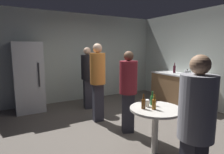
{
  "coord_description": "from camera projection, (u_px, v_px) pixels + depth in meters",
  "views": [
    {
      "loc": [
        -2.13,
        -3.03,
        1.65
      ],
      "look_at": [
        -0.27,
        0.22,
        1.07
      ],
      "focal_mm": 30.05,
      "sensor_mm": 36.0,
      "label": 1
    }
  ],
  "objects": [
    {
      "name": "foreground_table",
      "position": [
        156.0,
        115.0,
        2.9
      ],
      "size": [
        0.8,
        0.8,
        0.73
      ],
      "color": "beige",
      "rests_on": "ground_plane"
    },
    {
      "name": "ground_plane",
      "position": [
        128.0,
        130.0,
        3.91
      ],
      "size": [
        5.2,
        5.2,
        0.1
      ],
      "primitive_type": "cube",
      "color": "#5B544C"
    },
    {
      "name": "refrigerator",
      "position": [
        28.0,
        77.0,
        4.84
      ],
      "size": [
        0.7,
        0.68,
        1.8
      ],
      "color": "silver",
      "rests_on": "ground_plane"
    },
    {
      "name": "wall_back",
      "position": [
        82.0,
        57.0,
        5.94
      ],
      "size": [
        5.32,
        0.06,
        2.7
      ],
      "primitive_type": "cube",
      "color": "beige",
      "rests_on": "ground_plane"
    },
    {
      "name": "person_in_orange_shirt",
      "position": [
        98.0,
        76.0,
        4.14
      ],
      "size": [
        0.38,
        0.38,
        1.75
      ],
      "rotation": [
        0.0,
        0.0,
        -1.69
      ],
      "color": "#2D2D38",
      "rests_on": "ground_plane"
    },
    {
      "name": "beer_bottle_green",
      "position": [
        152.0,
        100.0,
        3.03
      ],
      "size": [
        0.06,
        0.06,
        0.23
      ],
      "color": "#26662D",
      "rests_on": "foreground_table"
    },
    {
      "name": "kitchen_counter",
      "position": [
        178.0,
        89.0,
        5.58
      ],
      "size": [
        0.64,
        1.68,
        0.9
      ],
      "color": "olive",
      "rests_on": "ground_plane"
    },
    {
      "name": "wine_bottle_on_counter",
      "position": [
        174.0,
        69.0,
        5.66
      ],
      "size": [
        0.08,
        0.08,
        0.31
      ],
      "color": "#3F141E",
      "rests_on": "kitchen_counter"
    },
    {
      "name": "person_in_maroon_shirt",
      "position": [
        128.0,
        86.0,
        3.59
      ],
      "size": [
        0.45,
        0.45,
        1.6
      ],
      "rotation": [
        0.0,
        0.0,
        -1.97
      ],
      "color": "#2D2D38",
      "rests_on": "ground_plane"
    },
    {
      "name": "plastic_cup_white",
      "position": [
        147.0,
        103.0,
        2.95
      ],
      "size": [
        0.08,
        0.08,
        0.11
      ],
      "primitive_type": "cylinder",
      "color": "white",
      "rests_on": "foreground_table"
    },
    {
      "name": "person_in_black_shirt",
      "position": [
        88.0,
        73.0,
        5.03
      ],
      "size": [
        0.36,
        0.36,
        1.67
      ],
      "rotation": [
        0.0,
        0.0,
        -1.64
      ],
      "color": "#2D2D38",
      "rests_on": "ground_plane"
    },
    {
      "name": "person_in_gray_shirt",
      "position": [
        196.0,
        124.0,
        1.79
      ],
      "size": [
        0.34,
        0.34,
        1.59
      ],
      "rotation": [
        0.0,
        0.0,
        1.58
      ],
      "color": "#2D2D38",
      "rests_on": "ground_plane"
    },
    {
      "name": "kettle",
      "position": [
        187.0,
        73.0,
        5.18
      ],
      "size": [
        0.24,
        0.17,
        0.18
      ],
      "color": "#B2B2B7",
      "rests_on": "kitchen_counter"
    },
    {
      "name": "beer_bottle_amber",
      "position": [
        154.0,
        104.0,
        2.81
      ],
      "size": [
        0.06,
        0.06,
        0.23
      ],
      "color": "#8C5919",
      "rests_on": "foreground_table"
    },
    {
      "name": "beer_bottle_on_counter",
      "position": [
        194.0,
        73.0,
        4.97
      ],
      "size": [
        0.06,
        0.06,
        0.23
      ],
      "color": "#26662D",
      "rests_on": "kitchen_counter"
    },
    {
      "name": "wall_side_right",
      "position": [
        211.0,
        59.0,
        4.98
      ],
      "size": [
        0.06,
        5.2,
        2.7
      ],
      "primitive_type": "cube",
      "color": "beige",
      "rests_on": "ground_plane"
    },
    {
      "name": "beer_bottle_brown",
      "position": [
        143.0,
        103.0,
        2.84
      ],
      "size": [
        0.06,
        0.06,
        0.23
      ],
      "color": "#593314",
      "rests_on": "foreground_table"
    }
  ]
}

